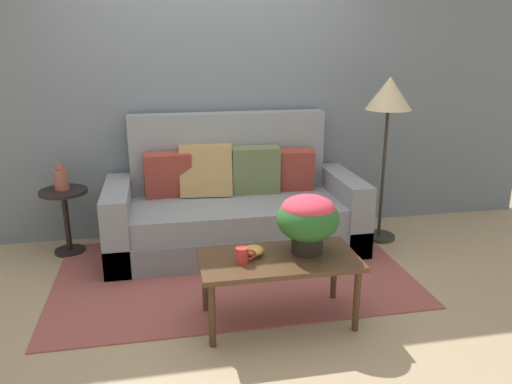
% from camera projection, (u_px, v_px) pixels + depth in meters
% --- Properties ---
extents(ground_plane, '(14.00, 14.00, 0.00)m').
position_uv_depth(ground_plane, '(234.00, 278.00, 3.90)').
color(ground_plane, tan).
extents(wall_back, '(6.40, 0.12, 2.84)m').
position_uv_depth(wall_back, '(213.00, 80.00, 4.54)').
color(wall_back, slate).
rests_on(wall_back, ground).
extents(area_rug, '(2.71, 1.65, 0.01)m').
position_uv_depth(area_rug, '(233.00, 273.00, 3.97)').
color(area_rug, '#994C47').
rests_on(area_rug, ground).
extents(couch, '(2.17, 0.92, 1.15)m').
position_uv_depth(couch, '(234.00, 208.00, 4.43)').
color(couch, slate).
rests_on(couch, ground).
extents(coffee_table, '(1.01, 0.52, 0.45)m').
position_uv_depth(coffee_table, '(279.00, 265.00, 3.20)').
color(coffee_table, '#442D1B').
rests_on(coffee_table, ground).
extents(side_table, '(0.39, 0.39, 0.56)m').
position_uv_depth(side_table, '(65.00, 210.00, 4.27)').
color(side_table, black).
rests_on(side_table, ground).
extents(floor_lamp, '(0.40, 0.40, 1.47)m').
position_uv_depth(floor_lamp, '(389.00, 103.00, 4.33)').
color(floor_lamp, '#2D2823').
rests_on(floor_lamp, ground).
extents(potted_plant, '(0.40, 0.40, 0.38)m').
position_uv_depth(potted_plant, '(308.00, 218.00, 3.20)').
color(potted_plant, black).
rests_on(potted_plant, coffee_table).
extents(coffee_mug, '(0.13, 0.08, 0.10)m').
position_uv_depth(coffee_mug, '(243.00, 255.00, 3.10)').
color(coffee_mug, red).
rests_on(coffee_mug, coffee_table).
extents(snack_bowl, '(0.13, 0.13, 0.07)m').
position_uv_depth(snack_bowl, '(254.00, 250.00, 3.20)').
color(snack_bowl, gold).
rests_on(snack_bowl, coffee_table).
extents(table_vase, '(0.12, 0.12, 0.23)m').
position_uv_depth(table_vase, '(61.00, 179.00, 4.20)').
color(table_vase, '#934C42').
rests_on(table_vase, side_table).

